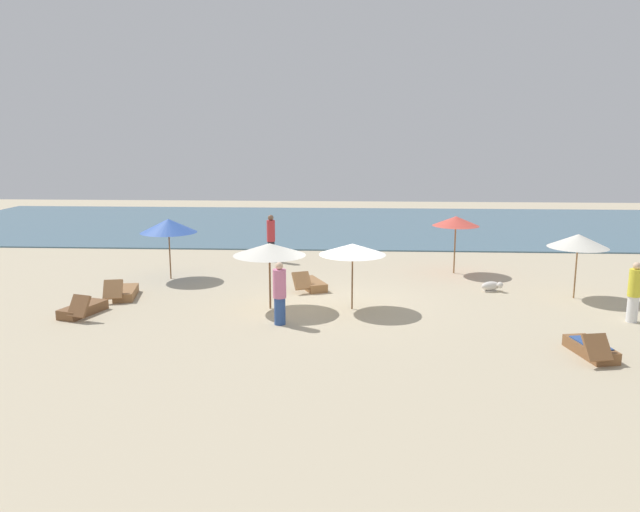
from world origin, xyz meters
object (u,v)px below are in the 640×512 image
object	(u,v)px
lounger_2	(591,349)
person_0	(634,292)
dog	(492,286)
person_2	(271,238)
umbrella_1	(578,241)
umbrella_0	(353,249)
umbrella_3	(168,226)
lounger_3	(125,292)
umbrella_4	(456,221)
lounger_0	(83,309)
person_1	(280,293)
lounger_1	(311,284)
umbrella_2	(269,249)

from	to	relation	value
lounger_2	person_0	distance (m)	3.59
dog	person_2	bearing A→B (deg)	150.49
umbrella_1	lounger_2	size ratio (longest dim) A/B	1.17
umbrella_0	person_0	distance (m)	7.88
umbrella_3	dog	xyz separation A→B (m)	(11.20, -1.25, -1.75)
lounger_2	person_2	distance (m)	13.86
umbrella_3	lounger_3	size ratio (longest dim) A/B	1.24
umbrella_4	person_0	world-z (taller)	umbrella_4
lounger_0	person_0	distance (m)	15.56
person_0	person_2	distance (m)	13.54
umbrella_1	person_2	world-z (taller)	umbrella_1
umbrella_1	person_1	xyz separation A→B (m)	(-9.04, -3.25, -0.98)
lounger_1	person_1	world-z (taller)	person_1
umbrella_0	person_2	bearing A→B (deg)	115.89
umbrella_4	lounger_0	distance (m)	13.21
umbrella_4	lounger_0	xyz separation A→B (m)	(-11.59, -6.09, -1.80)
lounger_0	lounger_1	distance (m)	7.23
lounger_0	person_1	distance (m)	5.87
umbrella_4	umbrella_2	bearing A→B (deg)	-140.70
lounger_3	umbrella_4	bearing A→B (deg)	20.48
lounger_2	person_1	size ratio (longest dim) A/B	1.01
lounger_0	lounger_2	xyz separation A→B (m)	(13.40, -2.63, 0.01)
lounger_0	lounger_3	world-z (taller)	lounger_0
umbrella_0	lounger_0	bearing A→B (deg)	-172.36
umbrella_0	umbrella_4	size ratio (longest dim) A/B	0.92
umbrella_3	person_0	xyz separation A→B (m)	(14.34, -4.48, -1.08)
lounger_3	person_1	distance (m)	5.90
dog	umbrella_0	bearing A→B (deg)	-153.04
person_2	person_0	bearing A→B (deg)	-34.87
umbrella_3	lounger_1	world-z (taller)	umbrella_3
lounger_1	person_0	xyz separation A→B (m)	(9.17, -3.24, 0.68)
person_2	dog	xyz separation A→B (m)	(7.97, -4.51, -0.80)
umbrella_0	umbrella_3	size ratio (longest dim) A/B	0.91
person_1	lounger_0	bearing A→B (deg)	174.33
lounger_0	person_1	size ratio (longest dim) A/B	1.00
person_0	person_1	size ratio (longest dim) A/B	0.97
umbrella_0	person_2	distance (m)	7.68
umbrella_4	dog	xyz separation A→B (m)	(0.82, -2.69, -1.79)
lounger_2	umbrella_1	bearing A→B (deg)	74.86
person_1	dog	xyz separation A→B (m)	(6.61, 3.98, -0.69)
umbrella_0	lounger_3	xyz separation A→B (m)	(-7.26, 0.91, -1.65)
umbrella_2	person_0	bearing A→B (deg)	-4.44
lounger_2	person_1	xyz separation A→B (m)	(-7.60, 2.06, 0.70)
umbrella_3	umbrella_1	bearing A→B (deg)	-8.25
lounger_3	lounger_2	bearing A→B (deg)	-19.57
person_2	dog	distance (m)	9.19
umbrella_2	lounger_0	bearing A→B (deg)	-169.74
umbrella_0	dog	bearing A→B (deg)	26.96
umbrella_2	lounger_2	size ratio (longest dim) A/B	1.22
umbrella_1	umbrella_3	size ratio (longest dim) A/B	0.95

